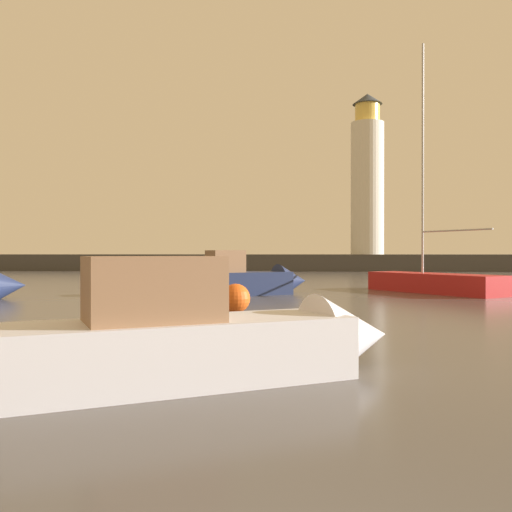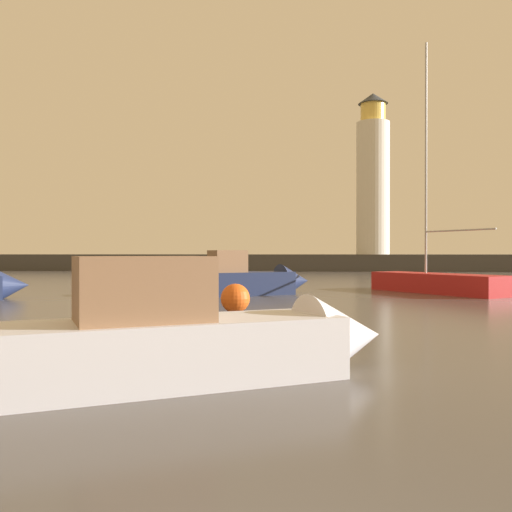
{
  "view_description": "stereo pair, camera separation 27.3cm",
  "coord_description": "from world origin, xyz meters",
  "px_view_note": "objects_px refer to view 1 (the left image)",
  "views": [
    {
      "loc": [
        -0.02,
        -2.33,
        2.07
      ],
      "look_at": [
        -1.19,
        17.18,
        1.96
      ],
      "focal_mm": 38.69,
      "sensor_mm": 36.0,
      "label": 1
    },
    {
      "loc": [
        0.25,
        -2.31,
        2.07
      ],
      "look_at": [
        -1.19,
        17.18,
        1.96
      ],
      "focal_mm": 38.69,
      "sensor_mm": 36.0,
      "label": 2
    }
  ],
  "objects_px": {
    "lighthouse": "(367,178)",
    "motorboat_3": "(250,280)",
    "motorboat_0": "(225,337)",
    "mooring_buoy": "(235,298)",
    "sailboat_moored": "(434,282)"
  },
  "relations": [
    {
      "from": "sailboat_moored",
      "to": "mooring_buoy",
      "type": "distance_m",
      "value": 13.88
    },
    {
      "from": "lighthouse",
      "to": "motorboat_3",
      "type": "relative_size",
      "value": 2.69
    },
    {
      "from": "lighthouse",
      "to": "motorboat_0",
      "type": "bearing_deg",
      "value": -100.33
    },
    {
      "from": "mooring_buoy",
      "to": "motorboat_0",
      "type": "bearing_deg",
      "value": -85.43
    },
    {
      "from": "lighthouse",
      "to": "sailboat_moored",
      "type": "distance_m",
      "value": 36.0
    },
    {
      "from": "motorboat_0",
      "to": "mooring_buoy",
      "type": "xyz_separation_m",
      "value": [
        -0.79,
        9.91,
        -0.19
      ]
    },
    {
      "from": "lighthouse",
      "to": "motorboat_0",
      "type": "relative_size",
      "value": 2.79
    },
    {
      "from": "motorboat_3",
      "to": "motorboat_0",
      "type": "bearing_deg",
      "value": -87.18
    },
    {
      "from": "sailboat_moored",
      "to": "motorboat_0",
      "type": "bearing_deg",
      "value": -112.99
    },
    {
      "from": "sailboat_moored",
      "to": "motorboat_3",
      "type": "bearing_deg",
      "value": -168.52
    },
    {
      "from": "sailboat_moored",
      "to": "lighthouse",
      "type": "bearing_deg",
      "value": 87.66
    },
    {
      "from": "motorboat_3",
      "to": "mooring_buoy",
      "type": "xyz_separation_m",
      "value": [
        0.11,
        -8.34,
        -0.2
      ]
    },
    {
      "from": "motorboat_0",
      "to": "mooring_buoy",
      "type": "bearing_deg",
      "value": 94.57
    },
    {
      "from": "motorboat_0",
      "to": "motorboat_3",
      "type": "bearing_deg",
      "value": 92.82
    },
    {
      "from": "lighthouse",
      "to": "mooring_buoy",
      "type": "bearing_deg",
      "value": -103.51
    }
  ]
}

